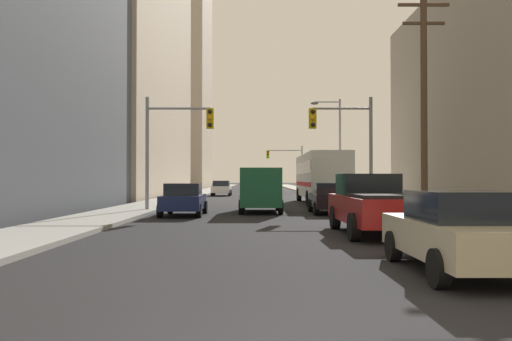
{
  "coord_description": "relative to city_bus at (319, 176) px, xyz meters",
  "views": [
    {
      "loc": [
        -0.16,
        -4.86,
        1.75
      ],
      "look_at": [
        0.0,
        39.07,
        2.43
      ],
      "focal_mm": 35.84,
      "sensor_mm": 36.0,
      "label": 1
    }
  ],
  "objects": [
    {
      "name": "cargo_van_green",
      "position": [
        -4.24,
        -8.73,
        -0.64
      ],
      "size": [
        2.16,
        5.22,
        2.26
      ],
      "color": "#195938",
      "rests_on": "ground"
    },
    {
      "name": "pickup_truck_red",
      "position": [
        -0.79,
        -19.19,
        -1.0
      ],
      "size": [
        2.2,
        5.44,
        1.9
      ],
      "color": "maroon",
      "rests_on": "ground"
    },
    {
      "name": "sedan_beige",
      "position": [
        -0.72,
        -25.84,
        -1.16
      ],
      "size": [
        1.95,
        4.21,
        1.52
      ],
      "color": "#C6B793",
      "rests_on": "ground"
    },
    {
      "name": "traffic_signal_near_right",
      "position": [
        0.12,
        -8.7,
        2.09
      ],
      "size": [
        3.32,
        0.44,
        6.0
      ],
      "color": "gray",
      "rests_on": "ground"
    },
    {
      "name": "building_left_mid_office",
      "position": [
        -23.04,
        15.63,
        15.63
      ],
      "size": [
        20.2,
        29.81,
        35.12
      ],
      "primitive_type": "cube",
      "color": "#B7A893",
      "rests_on": "ground"
    },
    {
      "name": "sedan_navy",
      "position": [
        -7.88,
        -11.27,
        -1.16
      ],
      "size": [
        1.95,
        4.24,
        1.52
      ],
      "color": "#141E4C",
      "rests_on": "ground"
    },
    {
      "name": "traffic_signal_near_left",
      "position": [
        -8.65,
        -8.7,
        2.1
      ],
      "size": [
        3.57,
        0.44,
        6.0
      ],
      "color": "gray",
      "rests_on": "ground"
    },
    {
      "name": "sedan_black",
      "position": [
        -0.76,
        -9.82,
        -1.16
      ],
      "size": [
        1.95,
        4.24,
        1.52
      ],
      "color": "black",
      "rests_on": "ground"
    },
    {
      "name": "building_left_far_tower",
      "position": [
        -23.25,
        58.61,
        30.99
      ],
      "size": [
        19.69,
        19.05,
        65.83
      ],
      "primitive_type": "cube",
      "color": "#B7A893",
      "rests_on": "ground"
    },
    {
      "name": "sedan_grey",
      "position": [
        -4.45,
        14.6,
        -1.16
      ],
      "size": [
        1.95,
        4.23,
        1.52
      ],
      "color": "slate",
      "rests_on": "ground"
    },
    {
      "name": "street_lamp_right",
      "position": [
        1.28,
        1.69,
        2.59
      ],
      "size": [
        2.21,
        0.32,
        7.5
      ],
      "color": "gray",
      "rests_on": "ground"
    },
    {
      "name": "sedan_white",
      "position": [
        -7.96,
        16.31,
        -1.16
      ],
      "size": [
        1.95,
        4.22,
        1.52
      ],
      "color": "white",
      "rests_on": "ground"
    },
    {
      "name": "sidewalk_right",
      "position": [
        2.44,
        19.61,
        -1.85
      ],
      "size": [
        3.05,
        160.0,
        0.15
      ],
      "primitive_type": "cube",
      "color": "#9E9E99",
      "rests_on": "ground"
    },
    {
      "name": "utility_pole_right",
      "position": [
        2.74,
        -13.38,
        3.26
      ],
      "size": [
        2.2,
        0.28,
        9.83
      ],
      "color": "brown",
      "rests_on": "ground"
    },
    {
      "name": "sidewalk_left",
      "position": [
        -11.08,
        19.61,
        -1.85
      ],
      "size": [
        3.05,
        160.0,
        0.15
      ],
      "primitive_type": "cube",
      "color": "#9E9E99",
      "rests_on": "ground"
    },
    {
      "name": "city_bus",
      "position": [
        0.0,
        0.0,
        0.0
      ],
      "size": [
        2.67,
        11.51,
        3.4
      ],
      "color": "silver",
      "rests_on": "ground"
    },
    {
      "name": "traffic_signal_far_right",
      "position": [
        -0.53,
        31.18,
        2.16
      ],
      "size": [
        4.73,
        0.44,
        6.0
      ],
      "color": "gray",
      "rests_on": "ground"
    }
  ]
}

